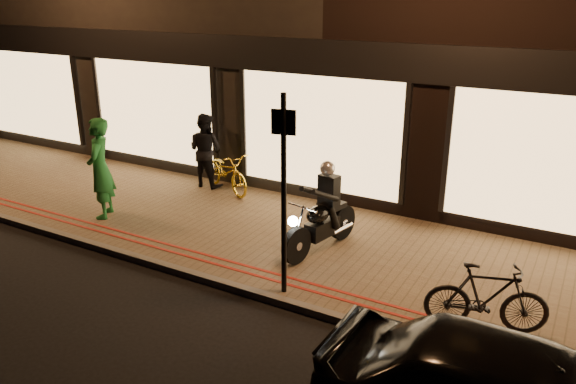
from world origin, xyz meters
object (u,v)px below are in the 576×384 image
object	(u,v)px
person_green	(100,168)
sign_post	(284,186)
motorcycle	(322,217)
bicycle_gold	(226,171)

from	to	relation	value
person_green	sign_post	bearing A→B (deg)	48.94
motorcycle	bicycle_gold	bearing A→B (deg)	163.83
sign_post	person_green	size ratio (longest dim) A/B	1.50
motorcycle	bicycle_gold	size ratio (longest dim) A/B	1.10
motorcycle	sign_post	size ratio (longest dim) A/B	0.64
sign_post	bicycle_gold	world-z (taller)	sign_post
motorcycle	sign_post	distance (m)	1.91
sign_post	person_green	bearing A→B (deg)	169.87
bicycle_gold	person_green	bearing A→B (deg)	177.08
sign_post	bicycle_gold	size ratio (longest dim) A/B	1.72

